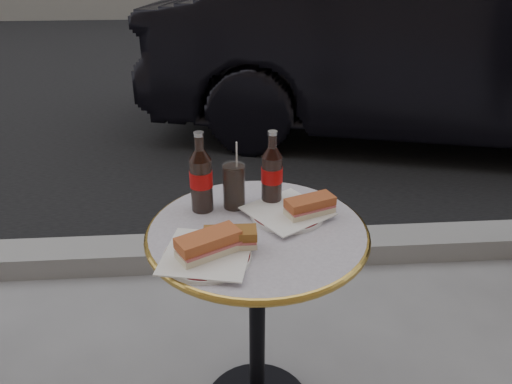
{
  "coord_description": "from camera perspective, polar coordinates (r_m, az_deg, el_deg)",
  "views": [
    {
      "loc": [
        -0.09,
        -1.18,
        1.46
      ],
      "look_at": [
        0.0,
        0.05,
        0.82
      ],
      "focal_mm": 35.0,
      "sensor_mm": 36.0,
      "label": 1
    }
  ],
  "objects": [
    {
      "name": "asphalt_road",
      "position": [
        6.35,
        -3.39,
        14.04
      ],
      "size": [
        40.0,
        8.0,
        0.0
      ],
      "primitive_type": "cube",
      "color": "black",
      "rests_on": "ground"
    },
    {
      "name": "curb",
      "position": [
        2.51,
        -1.43,
        -6.73
      ],
      "size": [
        40.0,
        0.2,
        0.12
      ],
      "primitive_type": "cube",
      "color": "gray",
      "rests_on": "ground"
    },
    {
      "name": "bistro_table",
      "position": [
        1.61,
        0.14,
        -15.35
      ],
      "size": [
        0.62,
        0.62,
        0.73
      ],
      "primitive_type": null,
      "color": "#BAB2C4",
      "rests_on": "ground"
    },
    {
      "name": "plate_left",
      "position": [
        1.27,
        -5.6,
        -7.31
      ],
      "size": [
        0.29,
        0.29,
        0.01
      ],
      "primitive_type": "cylinder",
      "rotation": [
        0.0,
        0.0,
        -0.39
      ],
      "color": "white",
      "rests_on": "bistro_table"
    },
    {
      "name": "plate_right",
      "position": [
        1.45,
        3.58,
        -2.46
      ],
      "size": [
        0.28,
        0.28,
        0.01
      ],
      "primitive_type": "cylinder",
      "rotation": [
        0.0,
        0.0,
        0.4
      ],
      "color": "silver",
      "rests_on": "bistro_table"
    },
    {
      "name": "sandwich_left_a",
      "position": [
        1.25,
        -5.45,
        -6.09
      ],
      "size": [
        0.17,
        0.14,
        0.06
      ],
      "primitive_type": "cube",
      "rotation": [
        0.0,
        0.0,
        0.5
      ],
      "color": "#B6572E",
      "rests_on": "plate_left"
    },
    {
      "name": "sandwich_left_b",
      "position": [
        1.28,
        -2.95,
        -5.36
      ],
      "size": [
        0.14,
        0.06,
        0.05
      ],
      "primitive_type": "cube",
      "rotation": [
        0.0,
        0.0,
        -0.01
      ],
      "color": "brown",
      "rests_on": "plate_left"
    },
    {
      "name": "sandwich_right",
      "position": [
        1.43,
        6.17,
        -1.69
      ],
      "size": [
        0.16,
        0.11,
        0.05
      ],
      "primitive_type": "cube",
      "rotation": [
        0.0,
        0.0,
        0.37
      ],
      "color": "#AA512B",
      "rests_on": "plate_right"
    },
    {
      "name": "cola_bottle_left",
      "position": [
        1.43,
        -6.34,
        2.29
      ],
      "size": [
        0.07,
        0.07,
        0.24
      ],
      "primitive_type": null,
      "rotation": [
        0.0,
        0.0,
        0.01
      ],
      "color": "black",
      "rests_on": "bistro_table"
    },
    {
      "name": "cola_bottle_right",
      "position": [
        1.46,
        1.84,
        2.73
      ],
      "size": [
        0.08,
        0.08,
        0.23
      ],
      "primitive_type": null,
      "rotation": [
        0.0,
        0.0,
        -0.23
      ],
      "color": "black",
      "rests_on": "bistro_table"
    },
    {
      "name": "cola_glass",
      "position": [
        1.46,
        -2.54,
        0.68
      ],
      "size": [
        0.08,
        0.08,
        0.14
      ],
      "primitive_type": "cylinder",
      "rotation": [
        0.0,
        0.0,
        -0.14
      ],
      "color": "black",
      "rests_on": "bistro_table"
    },
    {
      "name": "parked_car",
      "position": [
        4.15,
        19.59,
        15.37
      ],
      "size": [
        2.52,
        4.51,
        1.4
      ],
      "primitive_type": "imported",
      "rotation": [
        0.0,
        0.0,
        1.32
      ],
      "color": "black",
      "rests_on": "ground"
    }
  ]
}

